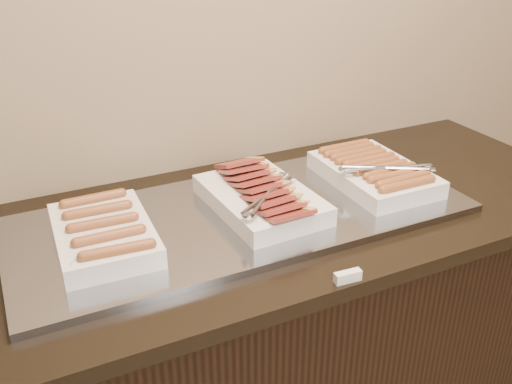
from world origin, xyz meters
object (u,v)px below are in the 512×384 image
(counter, at_px, (252,346))
(dish_left, at_px, (104,233))
(dish_center, at_px, (261,197))
(dish_right, at_px, (375,172))
(warming_tray, at_px, (243,215))

(counter, distance_m, dish_left, 0.63)
(dish_center, xyz_separation_m, dish_right, (0.37, 0.00, -0.00))
(warming_tray, height_order, dish_center, dish_center)
(counter, bearing_deg, dish_right, -0.54)
(dish_center, bearing_deg, counter, 169.00)
(warming_tray, relative_size, dish_left, 3.56)
(counter, xyz_separation_m, dish_left, (-0.39, 0.00, 0.50))
(dish_left, relative_size, dish_right, 0.93)
(counter, relative_size, warming_tray, 1.72)
(counter, bearing_deg, warming_tray, 180.00)
(warming_tray, bearing_deg, dish_center, -4.35)
(counter, distance_m, dish_right, 0.64)
(counter, xyz_separation_m, dish_center, (0.03, -0.00, 0.50))
(counter, height_order, dish_left, dish_left)
(warming_tray, relative_size, dish_right, 3.31)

